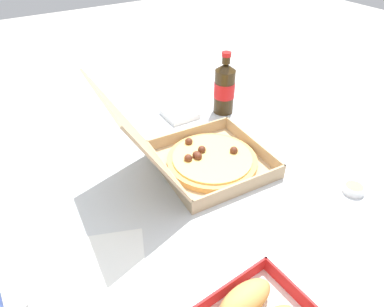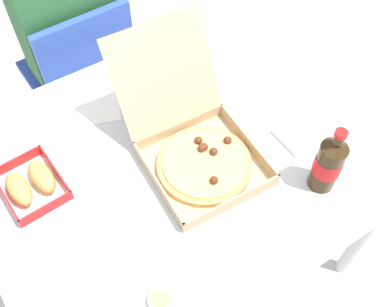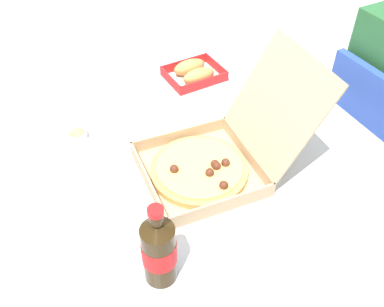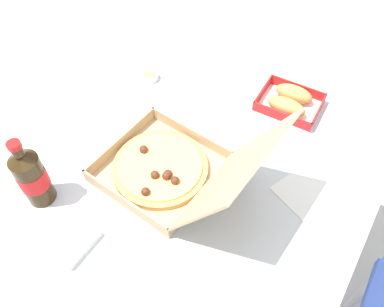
{
  "view_description": "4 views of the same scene",
  "coord_description": "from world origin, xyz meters",
  "px_view_note": "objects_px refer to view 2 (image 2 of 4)",
  "views": [
    {
      "loc": [
        -0.61,
        0.38,
        1.36
      ],
      "look_at": [
        0.05,
        -0.03,
        0.77
      ],
      "focal_mm": 31.64,
      "sensor_mm": 36.0,
      "label": 1
    },
    {
      "loc": [
        -0.39,
        -0.66,
        1.78
      ],
      "look_at": [
        0.01,
        -0.03,
        0.75
      ],
      "focal_mm": 42.15,
      "sensor_mm": 36.0,
      "label": 2
    },
    {
      "loc": [
        0.75,
        -0.46,
        1.57
      ],
      "look_at": [
        -0.03,
        -0.07,
        0.76
      ],
      "focal_mm": 40.14,
      "sensor_mm": 36.0,
      "label": 3
    },
    {
      "loc": [
        0.51,
        0.34,
        1.62
      ],
      "look_at": [
        -0.03,
        -0.01,
        0.8
      ],
      "focal_mm": 36.37,
      "sensor_mm": 36.0,
      "label": 4
    }
  ],
  "objects_px": {
    "pizza_box_open": "(198,149)",
    "diner_person": "(66,26)",
    "napkin_pile": "(299,135)",
    "dipping_sauce_cup": "(160,300)",
    "chair": "(84,75)",
    "paper_menu": "(85,107)",
    "bread_side_box": "(31,184)",
    "cola_bottle": "(328,163)"
  },
  "relations": [
    {
      "from": "chair",
      "to": "cola_bottle",
      "type": "xyz_separation_m",
      "value": [
        0.3,
        -1.0,
        0.34
      ]
    },
    {
      "from": "bread_side_box",
      "to": "cola_bottle",
      "type": "bearing_deg",
      "value": -31.56
    },
    {
      "from": "chair",
      "to": "diner_person",
      "type": "relative_size",
      "value": 0.72
    },
    {
      "from": "pizza_box_open",
      "to": "dipping_sauce_cup",
      "type": "distance_m",
      "value": 0.42
    },
    {
      "from": "napkin_pile",
      "to": "bread_side_box",
      "type": "bearing_deg",
      "value": 160.43
    },
    {
      "from": "diner_person",
      "to": "napkin_pile",
      "type": "distance_m",
      "value": 0.97
    },
    {
      "from": "pizza_box_open",
      "to": "paper_menu",
      "type": "bearing_deg",
      "value": 118.33
    },
    {
      "from": "pizza_box_open",
      "to": "paper_menu",
      "type": "height_order",
      "value": "pizza_box_open"
    },
    {
      "from": "chair",
      "to": "cola_bottle",
      "type": "bearing_deg",
      "value": -73.49
    },
    {
      "from": "paper_menu",
      "to": "napkin_pile",
      "type": "bearing_deg",
      "value": -22.15
    },
    {
      "from": "diner_person",
      "to": "paper_menu",
      "type": "height_order",
      "value": "diner_person"
    },
    {
      "from": "dipping_sauce_cup",
      "to": "chair",
      "type": "bearing_deg",
      "value": 77.15
    },
    {
      "from": "chair",
      "to": "dipping_sauce_cup",
      "type": "distance_m",
      "value": 1.1
    },
    {
      "from": "napkin_pile",
      "to": "dipping_sauce_cup",
      "type": "distance_m",
      "value": 0.62
    },
    {
      "from": "chair",
      "to": "paper_menu",
      "type": "height_order",
      "value": "chair"
    },
    {
      "from": "cola_bottle",
      "to": "paper_menu",
      "type": "xyz_separation_m",
      "value": [
        -0.42,
        0.6,
        -0.09
      ]
    },
    {
      "from": "diner_person",
      "to": "pizza_box_open",
      "type": "distance_m",
      "value": 0.81
    },
    {
      "from": "diner_person",
      "to": "napkin_pile",
      "type": "height_order",
      "value": "diner_person"
    },
    {
      "from": "napkin_pile",
      "to": "dipping_sauce_cup",
      "type": "xyz_separation_m",
      "value": [
        -0.59,
        -0.2,
        0.0
      ]
    },
    {
      "from": "chair",
      "to": "dipping_sauce_cup",
      "type": "height_order",
      "value": "chair"
    },
    {
      "from": "bread_side_box",
      "to": "diner_person",
      "type": "bearing_deg",
      "value": 60.35
    },
    {
      "from": "cola_bottle",
      "to": "paper_menu",
      "type": "distance_m",
      "value": 0.74
    },
    {
      "from": "paper_menu",
      "to": "napkin_pile",
      "type": "height_order",
      "value": "napkin_pile"
    },
    {
      "from": "diner_person",
      "to": "pizza_box_open",
      "type": "xyz_separation_m",
      "value": [
        0.06,
        -0.8,
        0.09
      ]
    },
    {
      "from": "bread_side_box",
      "to": "dipping_sauce_cup",
      "type": "bearing_deg",
      "value": -73.61
    },
    {
      "from": "chair",
      "to": "paper_menu",
      "type": "xyz_separation_m",
      "value": [
        -0.13,
        -0.4,
        0.25
      ]
    },
    {
      "from": "cola_bottle",
      "to": "paper_menu",
      "type": "bearing_deg",
      "value": 125.16
    },
    {
      "from": "diner_person",
      "to": "dipping_sauce_cup",
      "type": "xyz_separation_m",
      "value": [
        -0.24,
        -1.1,
        0.05
      ]
    },
    {
      "from": "chair",
      "to": "dipping_sauce_cup",
      "type": "bearing_deg",
      "value": -102.85
    },
    {
      "from": "pizza_box_open",
      "to": "cola_bottle",
      "type": "distance_m",
      "value": 0.35
    },
    {
      "from": "chair",
      "to": "diner_person",
      "type": "distance_m",
      "value": 0.21
    },
    {
      "from": "cola_bottle",
      "to": "dipping_sauce_cup",
      "type": "xyz_separation_m",
      "value": [
        -0.53,
        -0.04,
        -0.08
      ]
    },
    {
      "from": "pizza_box_open",
      "to": "diner_person",
      "type": "bearing_deg",
      "value": 94.41
    },
    {
      "from": "diner_person",
      "to": "dipping_sauce_cup",
      "type": "height_order",
      "value": "diner_person"
    },
    {
      "from": "diner_person",
      "to": "napkin_pile",
      "type": "xyz_separation_m",
      "value": [
        0.35,
        -0.9,
        0.05
      ]
    },
    {
      "from": "pizza_box_open",
      "to": "bread_side_box",
      "type": "height_order",
      "value": "pizza_box_open"
    },
    {
      "from": "paper_menu",
      "to": "cola_bottle",
      "type": "bearing_deg",
      "value": -33.82
    },
    {
      "from": "chair",
      "to": "napkin_pile",
      "type": "height_order",
      "value": "chair"
    },
    {
      "from": "bread_side_box",
      "to": "napkin_pile",
      "type": "distance_m",
      "value": 0.77
    },
    {
      "from": "diner_person",
      "to": "napkin_pile",
      "type": "bearing_deg",
      "value": -68.69
    },
    {
      "from": "bread_side_box",
      "to": "napkin_pile",
      "type": "relative_size",
      "value": 1.81
    },
    {
      "from": "chair",
      "to": "bread_side_box",
      "type": "xyz_separation_m",
      "value": [
        -0.37,
        -0.59,
        0.28
      ]
    }
  ]
}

